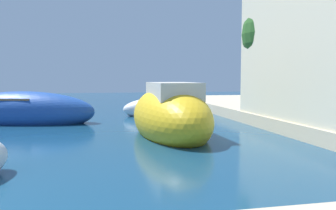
{
  "coord_description": "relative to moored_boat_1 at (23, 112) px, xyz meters",
  "views": [
    {
      "loc": [
        3.67,
        -5.57,
        2.01
      ],
      "look_at": [
        6.99,
        10.09,
        0.72
      ],
      "focal_mm": 36.78,
      "sensor_mm": 36.0,
      "label": 1
    }
  ],
  "objects": [
    {
      "name": "moored_boat_3",
      "position": [
        6.72,
        1.71,
        -0.15
      ],
      "size": [
        4.39,
        1.48,
        1.27
      ],
      "rotation": [
        0.0,
        0.0,
        6.27
      ],
      "color": "white",
      "rests_on": "ground"
    },
    {
      "name": "moored_boat_2",
      "position": [
        5.7,
        -4.32,
        0.16
      ],
      "size": [
        2.63,
        5.9,
        2.33
      ],
      "rotation": [
        0.0,
        0.0,
        1.61
      ],
      "color": "gold",
      "rests_on": "ground"
    },
    {
      "name": "quay_promenade",
      "position": [
        3.79,
        -10.84,
        -0.25
      ],
      "size": [
        44.0,
        32.0,
        0.5
      ],
      "color": "beige",
      "rests_on": "ground"
    },
    {
      "name": "moored_boat_1",
      "position": [
        0.0,
        0.0,
        0.0
      ],
      "size": [
        6.7,
        3.52,
        1.81
      ],
      "rotation": [
        0.0,
        0.0,
        6.04
      ],
      "color": "#1E479E",
      "rests_on": "ground"
    },
    {
      "name": "quayside_tree",
      "position": [
        10.96,
        -2.25,
        3.36
      ],
      "size": [
        3.15,
        3.15,
        4.95
      ],
      "color": "brown",
      "rests_on": "quay_promenade"
    }
  ]
}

